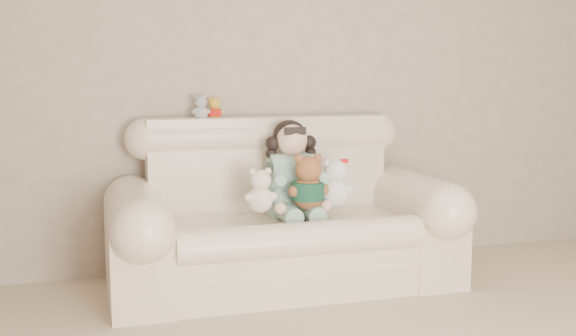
# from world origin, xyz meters

# --- Properties ---
(wall_back) EXTENTS (4.50, 0.00, 4.50)m
(wall_back) POSITION_xyz_m (0.00, 2.50, 1.30)
(wall_back) COLOR #BBA995
(wall_back) RESTS_ON ground
(sofa) EXTENTS (2.10, 0.95, 1.03)m
(sofa) POSITION_xyz_m (-0.48, 2.00, 0.52)
(sofa) COLOR beige
(sofa) RESTS_ON floor
(seated_child) EXTENTS (0.39, 0.47, 0.61)m
(seated_child) POSITION_xyz_m (-0.40, 2.08, 0.73)
(seated_child) COLOR #29795C
(seated_child) RESTS_ON sofa
(brown_teddy) EXTENTS (0.30, 0.27, 0.39)m
(brown_teddy) POSITION_xyz_m (-0.36, 1.87, 0.70)
(brown_teddy) COLOR brown
(brown_teddy) RESTS_ON sofa
(white_cat) EXTENTS (0.28, 0.25, 0.36)m
(white_cat) POSITION_xyz_m (-0.18, 1.88, 0.68)
(white_cat) COLOR white
(white_cat) RESTS_ON sofa
(cream_teddy) EXTENTS (0.22, 0.19, 0.31)m
(cream_teddy) POSITION_xyz_m (-0.65, 1.87, 0.65)
(cream_teddy) COLOR white
(cream_teddy) RESTS_ON sofa
(yellow_mini_bear) EXTENTS (0.12, 0.10, 0.17)m
(yellow_mini_bear) POSITION_xyz_m (-0.82, 2.38, 1.09)
(yellow_mini_bear) COLOR gold
(yellow_mini_bear) RESTS_ON sofa
(grey_mini_plush) EXTENTS (0.15, 0.13, 0.19)m
(grey_mini_plush) POSITION_xyz_m (-0.91, 2.37, 1.10)
(grey_mini_plush) COLOR #ABACB2
(grey_mini_plush) RESTS_ON sofa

